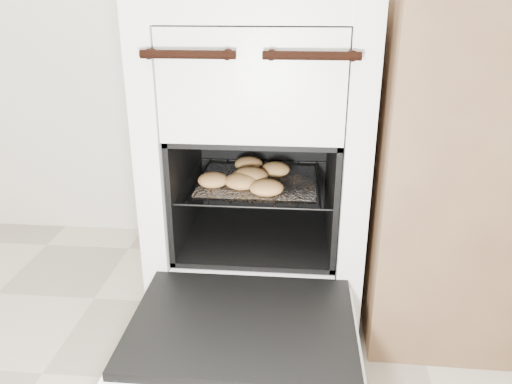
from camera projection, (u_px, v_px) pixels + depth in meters
stove at (260, 160)px, 1.53m from camera, size 0.59×0.66×0.91m
oven_door at (242, 327)px, 1.16m from camera, size 0.53×0.42×0.04m
oven_rack at (258, 181)px, 1.49m from camera, size 0.43×0.42×0.01m
foil_sheet at (258, 182)px, 1.47m from camera, size 0.34×0.30×0.01m
baked_rolls at (249, 176)px, 1.44m from camera, size 0.29×0.31×0.05m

